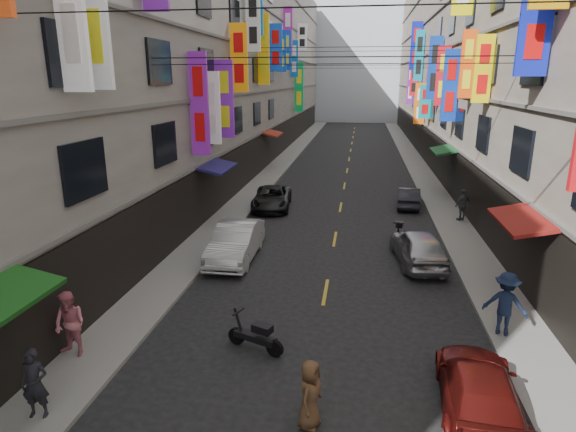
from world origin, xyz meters
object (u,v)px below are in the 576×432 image
(pedestrian_lfar, at_px, (70,324))
(pedestrian_rfar, at_px, (463,205))
(pedestrian_crossing, at_px, (310,394))
(car_left_mid, at_px, (236,242))
(car_right_far, at_px, (409,197))
(car_right_mid, at_px, (418,247))
(car_left_far, at_px, (272,198))
(scooter_crossing, at_px, (256,336))
(pedestrian_rnear, at_px, (506,304))
(car_right_near, at_px, (479,390))
(pedestrian_lnear, at_px, (35,384))
(scooter_far_right, at_px, (399,232))

(pedestrian_lfar, xyz_separation_m, pedestrian_rfar, (12.98, 15.07, -0.07))
(pedestrian_rfar, distance_m, pedestrian_crossing, 17.90)
(car_left_mid, xyz_separation_m, car_right_far, (8.00, 9.96, -0.18))
(car_right_mid, height_order, pedestrian_crossing, pedestrian_crossing)
(car_left_far, relative_size, car_right_far, 1.28)
(scooter_crossing, distance_m, car_left_far, 15.45)
(pedestrian_rnear, bearing_deg, pedestrian_rfar, -74.09)
(car_right_near, relative_size, pedestrian_lnear, 2.56)
(scooter_crossing, distance_m, car_right_far, 17.74)
(car_left_mid, height_order, car_right_near, car_left_mid)
(pedestrian_rnear, height_order, pedestrian_crossing, pedestrian_rnear)
(pedestrian_lnear, xyz_separation_m, pedestrian_rnear, (11.23, 5.36, 0.14))
(scooter_crossing, xyz_separation_m, pedestrian_lnear, (-4.18, -3.54, 0.50))
(car_right_far, bearing_deg, pedestrian_rnear, 100.42)
(pedestrian_lfar, bearing_deg, pedestrian_rnear, 26.47)
(scooter_far_right, height_order, pedestrian_crossing, pedestrian_crossing)
(car_right_mid, height_order, pedestrian_lnear, pedestrian_lnear)
(scooter_crossing, xyz_separation_m, pedestrian_rfar, (8.14, 13.93, 0.52))
(pedestrian_lnear, distance_m, pedestrian_crossing, 6.04)
(scooter_far_right, bearing_deg, car_left_mid, 33.87)
(car_right_far, xyz_separation_m, pedestrian_rnear, (1.40, -15.00, 0.49))
(pedestrian_lfar, relative_size, pedestrian_crossing, 1.15)
(car_left_far, xyz_separation_m, car_right_mid, (7.55, -7.81, 0.10))
(car_left_mid, xyz_separation_m, pedestrian_rfar, (10.49, 7.07, 0.20))
(pedestrian_lnear, height_order, pedestrian_rnear, pedestrian_rnear)
(car_left_far, height_order, car_right_near, car_left_far)
(car_left_mid, relative_size, pedestrian_lnear, 2.85)
(pedestrian_lnear, bearing_deg, car_right_near, -0.34)
(pedestrian_rfar, relative_size, pedestrian_crossing, 1.06)
(car_left_mid, xyz_separation_m, pedestrian_lfar, (-2.49, -8.00, 0.26))
(car_left_mid, distance_m, car_left_far, 8.41)
(pedestrian_rnear, bearing_deg, pedestrian_crossing, 62.61)
(pedestrian_crossing, bearing_deg, pedestrian_rnear, -33.43)
(pedestrian_lfar, distance_m, pedestrian_rnear, 12.25)
(scooter_crossing, distance_m, pedestrian_rnear, 7.30)
(car_left_far, bearing_deg, scooter_crossing, -86.23)
(car_left_far, bearing_deg, car_left_mid, -95.01)
(scooter_far_right, xyz_separation_m, car_left_far, (-6.97, 4.96, 0.19))
(pedestrian_lnear, height_order, pedestrian_rfar, pedestrian_rfar)
(scooter_crossing, relative_size, pedestrian_crossing, 1.08)
(pedestrian_lnear, xyz_separation_m, pedestrian_crossing, (6.00, 0.73, -0.14))
(pedestrian_crossing, bearing_deg, scooter_crossing, 47.84)
(car_right_far, relative_size, pedestrian_rfar, 2.11)
(car_right_near, xyz_separation_m, pedestrian_rnear, (1.49, 3.65, 0.47))
(car_right_mid, bearing_deg, pedestrian_lfar, 33.31)
(car_right_far, relative_size, pedestrian_rnear, 1.86)
(pedestrian_lfar, height_order, pedestrian_crossing, pedestrian_lfar)
(car_left_mid, relative_size, pedestrian_crossing, 2.94)
(car_right_near, relative_size, pedestrian_lfar, 2.29)
(car_right_far, height_order, pedestrian_lnear, pedestrian_lnear)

